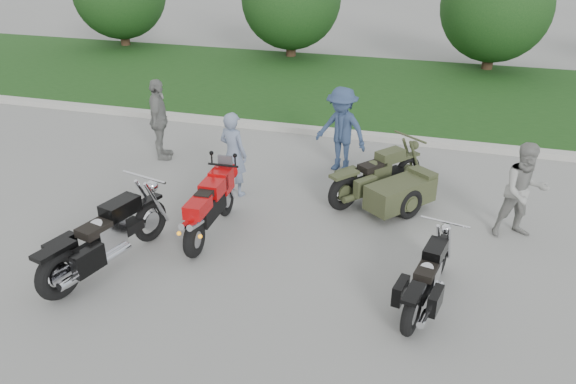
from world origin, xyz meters
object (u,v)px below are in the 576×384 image
(cruiser_right, at_px, (426,281))
(person_grey, at_px, (524,191))
(sportbike_red, at_px, (209,206))
(person_stripe, at_px, (233,154))
(person_back, at_px, (159,120))
(person_denim, at_px, (341,130))
(cruiser_left, at_px, (102,241))
(cruiser_sidecar, at_px, (389,187))

(cruiser_right, bearing_deg, person_grey, 72.21)
(sportbike_red, distance_m, person_stripe, 1.65)
(person_back, bearing_deg, person_denim, -102.70)
(cruiser_left, bearing_deg, person_denim, 74.69)
(sportbike_red, height_order, person_back, person_back)
(cruiser_sidecar, distance_m, person_denim, 1.92)
(cruiser_right, distance_m, person_stripe, 4.58)
(sportbike_red, relative_size, person_stripe, 1.22)
(cruiser_left, bearing_deg, person_grey, 39.40)
(sportbike_red, height_order, person_grey, person_grey)
(person_denim, bearing_deg, sportbike_red, -95.79)
(sportbike_red, distance_m, cruiser_left, 1.79)
(sportbike_red, distance_m, person_back, 3.72)
(sportbike_red, relative_size, cruiser_right, 0.99)
(person_stripe, relative_size, person_denim, 0.92)
(cruiser_right, height_order, person_denim, person_denim)
(person_grey, relative_size, person_back, 0.93)
(cruiser_left, distance_m, cruiser_sidecar, 5.05)
(cruiser_right, height_order, person_grey, person_grey)
(cruiser_left, bearing_deg, cruiser_sidecar, 54.50)
(sportbike_red, xyz_separation_m, person_stripe, (-0.20, 1.61, 0.26))
(cruiser_sidecar, height_order, person_grey, person_grey)
(person_stripe, distance_m, person_grey, 5.13)
(person_grey, bearing_deg, person_back, 149.05)
(sportbike_red, xyz_separation_m, person_denim, (1.53, 3.30, 0.34))
(person_stripe, xyz_separation_m, person_denim, (1.72, 1.68, 0.07))
(sportbike_red, bearing_deg, cruiser_left, -130.31)
(cruiser_sidecar, relative_size, person_denim, 1.20)
(person_grey, relative_size, person_denim, 0.92)
(sportbike_red, distance_m, cruiser_sidecar, 3.31)
(sportbike_red, relative_size, person_back, 1.13)
(cruiser_left, relative_size, person_denim, 1.40)
(cruiser_left, height_order, person_grey, person_grey)
(cruiser_left, bearing_deg, person_back, 120.91)
(cruiser_right, height_order, person_stripe, person_stripe)
(sportbike_red, height_order, cruiser_right, sportbike_red)
(cruiser_right, bearing_deg, person_back, 159.51)
(person_grey, bearing_deg, cruiser_sidecar, 149.08)
(cruiser_right, bearing_deg, cruiser_left, -162.72)
(sportbike_red, distance_m, cruiser_right, 3.71)
(sportbike_red, xyz_separation_m, person_grey, (4.93, 1.46, 0.26))
(cruiser_left, bearing_deg, sportbike_red, 65.36)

